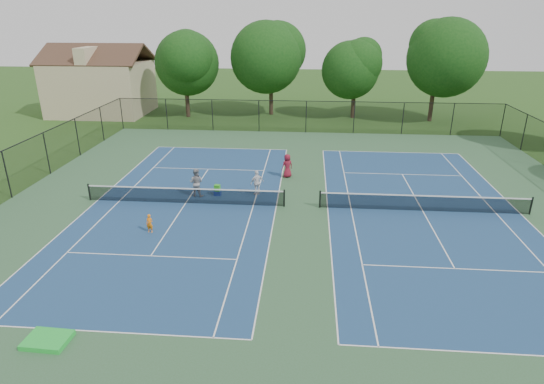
# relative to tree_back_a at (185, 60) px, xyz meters

# --- Properties ---
(ground) EXTENTS (140.00, 140.00, 0.00)m
(ground) POSITION_rel_tree_back_a_xyz_m (13.00, -24.00, -6.04)
(ground) COLOR #234716
(ground) RESTS_ON ground
(court_pad) EXTENTS (36.00, 36.00, 0.01)m
(court_pad) POSITION_rel_tree_back_a_xyz_m (13.00, -24.00, -6.03)
(court_pad) COLOR #315832
(court_pad) RESTS_ON ground
(tennis_court_left) EXTENTS (12.00, 23.83, 1.07)m
(tennis_court_left) POSITION_rel_tree_back_a_xyz_m (6.00, -24.00, -5.94)
(tennis_court_left) COLOR navy
(tennis_court_left) RESTS_ON ground
(tennis_court_right) EXTENTS (12.00, 23.83, 1.07)m
(tennis_court_right) POSITION_rel_tree_back_a_xyz_m (20.00, -24.00, -5.94)
(tennis_court_right) COLOR navy
(tennis_court_right) RESTS_ON ground
(perimeter_fence) EXTENTS (36.08, 36.08, 3.02)m
(perimeter_fence) POSITION_rel_tree_back_a_xyz_m (13.00, -24.00, -4.44)
(perimeter_fence) COLOR black
(perimeter_fence) RESTS_ON ground
(tree_back_a) EXTENTS (6.80, 6.80, 9.15)m
(tree_back_a) POSITION_rel_tree_back_a_xyz_m (0.00, 0.00, 0.00)
(tree_back_a) COLOR #2D2116
(tree_back_a) RESTS_ON ground
(tree_back_b) EXTENTS (7.60, 7.60, 10.03)m
(tree_back_b) POSITION_rel_tree_back_a_xyz_m (9.00, 2.00, 0.56)
(tree_back_b) COLOR #2D2116
(tree_back_b) RESTS_ON ground
(tree_back_c) EXTENTS (6.00, 6.00, 8.40)m
(tree_back_c) POSITION_rel_tree_back_a_xyz_m (18.00, 1.00, -0.56)
(tree_back_c) COLOR #2D2116
(tree_back_c) RESTS_ON ground
(tree_back_d) EXTENTS (7.80, 7.80, 10.37)m
(tree_back_d) POSITION_rel_tree_back_a_xyz_m (26.00, 0.00, 0.79)
(tree_back_d) COLOR #2D2116
(tree_back_d) RESTS_ON ground
(clapboard_house) EXTENTS (10.80, 8.10, 7.65)m
(clapboard_house) POSITION_rel_tree_back_a_xyz_m (-10.00, 1.00, -2.95)
(clapboard_house) COLOR tan
(clapboard_house) RESTS_ON ground
(child_player) EXTENTS (0.40, 0.29, 1.01)m
(child_player) POSITION_rel_tree_back_a_xyz_m (5.16, -27.95, -5.53)
(child_player) COLOR orange
(child_player) RESTS_ON ground
(instructor) EXTENTS (0.96, 0.80, 1.79)m
(instructor) POSITION_rel_tree_back_a_xyz_m (6.41, -22.78, -5.14)
(instructor) COLOR gray
(instructor) RESTS_ON ground
(bystander_a) EXTENTS (0.99, 0.86, 1.60)m
(bystander_a) POSITION_rel_tree_back_a_xyz_m (10.15, -22.25, -5.24)
(bystander_a) COLOR white
(bystander_a) RESTS_ON ground
(bystander_c) EXTENTS (0.96, 0.87, 1.65)m
(bystander_c) POSITION_rel_tree_back_a_xyz_m (11.87, -18.81, -5.21)
(bystander_c) COLOR maroon
(bystander_c) RESTS_ON ground
(ball_crate) EXTENTS (0.42, 0.34, 0.29)m
(ball_crate) POSITION_rel_tree_back_a_xyz_m (7.67, -22.55, -5.89)
(ball_crate) COLOR navy
(ball_crate) RESTS_ON ground
(ball_hopper) EXTENTS (0.38, 0.33, 0.40)m
(ball_hopper) POSITION_rel_tree_back_a_xyz_m (7.67, -22.55, -5.55)
(ball_hopper) COLOR green
(ball_hopper) RESTS_ON ball_crate
(green_tarp) EXTENTS (1.54, 1.16, 0.19)m
(green_tarp) POSITION_rel_tree_back_a_xyz_m (4.40, -36.58, -5.94)
(green_tarp) COLOR green
(green_tarp) RESTS_ON ground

